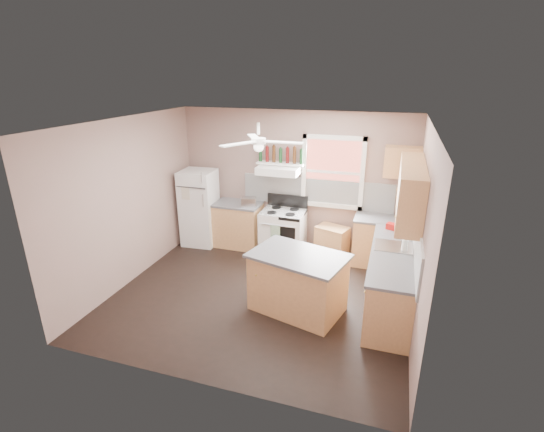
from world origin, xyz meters
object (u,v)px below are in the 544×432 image
(toaster, at_px, (248,202))
(island, at_px, (298,284))
(stove, at_px, (283,232))
(cart, at_px, (332,242))
(refrigerator, at_px, (200,208))

(toaster, relative_size, island, 0.22)
(toaster, relative_size, stove, 0.33)
(stove, bearing_deg, toaster, -177.73)
(toaster, distance_m, island, 2.36)
(stove, bearing_deg, cart, 7.82)
(refrigerator, relative_size, stove, 1.78)
(refrigerator, relative_size, cart, 2.66)
(toaster, xyz_separation_m, cart, (1.62, 0.17, -0.70))
(refrigerator, distance_m, stove, 1.78)
(refrigerator, xyz_separation_m, island, (2.50, -1.77, -0.34))
(cart, bearing_deg, toaster, -155.59)
(toaster, xyz_separation_m, stove, (0.69, 0.03, -0.56))
(refrigerator, xyz_separation_m, stove, (1.75, 0.05, -0.34))
(stove, bearing_deg, refrigerator, -178.90)
(cart, bearing_deg, stove, -153.24)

